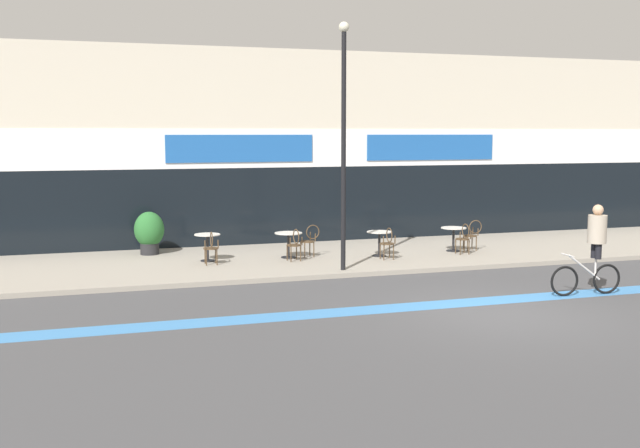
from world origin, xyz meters
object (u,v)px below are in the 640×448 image
at_px(bistro_table_3, 453,234).
at_px(cafe_chair_1_side, 310,238).
at_px(cafe_chair_0_near, 211,246).
at_px(cafe_chair_2_near, 388,241).
at_px(bistro_table_1, 288,240).
at_px(cyclist_0, 594,244).
at_px(cafe_chair_1_near, 295,243).
at_px(cafe_chair_3_side, 472,233).
at_px(bistro_table_2, 379,238).
at_px(lamp_post, 344,131).
at_px(bistro_table_0, 207,242).
at_px(cafe_chair_3_near, 464,237).
at_px(planter_pot, 149,232).

height_order(bistro_table_3, cafe_chair_1_side, cafe_chair_1_side).
distance_m(cafe_chair_0_near, cafe_chair_2_near, 4.82).
height_order(bistro_table_1, cafe_chair_0_near, cafe_chair_0_near).
distance_m(bistro_table_1, cyclist_0, 8.18).
distance_m(cafe_chair_1_near, cafe_chair_3_side, 5.58).
distance_m(bistro_table_2, cafe_chair_0_near, 4.78).
bearing_deg(lamp_post, bistro_table_2, 45.28).
xyz_separation_m(bistro_table_0, cafe_chair_3_near, (7.21, -1.10, -0.02)).
bearing_deg(bistro_table_0, cafe_chair_3_near, -8.65).
height_order(bistro_table_2, bistro_table_3, bistro_table_2).
xyz_separation_m(bistro_table_0, cafe_chair_2_near, (4.77, -1.27, -0.02)).
distance_m(cafe_chair_1_near, planter_pot, 4.39).
relative_size(bistro_table_3, cafe_chair_2_near, 0.82).
xyz_separation_m(bistro_table_0, bistro_table_1, (2.25, -0.13, -0.02)).
relative_size(bistro_table_0, bistro_table_1, 0.96).
bearing_deg(cafe_chair_3_side, bistro_table_1, -0.62).
bearing_deg(bistro_table_0, cafe_chair_1_side, -2.44).
height_order(cafe_chair_3_side, planter_pot, planter_pot).
height_order(cafe_chair_3_side, cyclist_0, cyclist_0).
bearing_deg(cafe_chair_2_near, bistro_table_1, 66.63).
xyz_separation_m(bistro_table_2, cyclist_0, (2.81, -5.67, 0.52)).
xyz_separation_m(bistro_table_1, bistro_table_3, (4.96, -0.34, -0.01)).
relative_size(cafe_chair_0_near, lamp_post, 0.15).
xyz_separation_m(cafe_chair_0_near, cafe_chair_1_side, (2.88, 0.50, 0.00)).
xyz_separation_m(bistro_table_1, planter_pot, (-3.65, 1.80, 0.14)).
relative_size(bistro_table_0, cafe_chair_0_near, 0.83).
bearing_deg(lamp_post, bistro_table_1, 110.65).
relative_size(bistro_table_2, bistro_table_3, 0.96).
distance_m(bistro_table_1, bistro_table_3, 4.97).
distance_m(cafe_chair_1_side, cafe_chair_2_near, 2.22).
bearing_deg(cafe_chair_1_side, cafe_chair_3_side, 169.06).
bearing_deg(cafe_chair_1_side, cafe_chair_0_near, 3.04).
distance_m(cafe_chair_1_near, cafe_chair_2_near, 2.57).
xyz_separation_m(cafe_chair_0_near, cafe_chair_3_near, (7.21, -0.47, 0.00)).
distance_m(bistro_table_2, planter_pot, 6.60).
bearing_deg(bistro_table_0, bistro_table_3, -3.73).
bearing_deg(cyclist_0, cafe_chair_1_near, -42.28).
bearing_deg(cafe_chair_2_near, cafe_chair_0_near, 83.22).
distance_m(bistro_table_1, lamp_post, 3.82).
bearing_deg(cafe_chair_3_side, cafe_chair_2_near, 17.54).
bearing_deg(cafe_chair_3_near, cafe_chair_0_near, 85.74).
distance_m(bistro_table_1, cafe_chair_0_near, 2.30).
relative_size(cafe_chair_1_near, lamp_post, 0.15).
distance_m(bistro_table_1, planter_pot, 4.07).
height_order(bistro_table_1, cafe_chair_3_side, cafe_chair_3_side).
distance_m(bistro_table_0, cyclist_0, 9.88).
distance_m(bistro_table_0, bistro_table_3, 7.22).
relative_size(cafe_chair_1_near, cyclist_0, 0.45).
bearing_deg(planter_pot, cyclist_0, -41.63).
bearing_deg(cyclist_0, lamp_post, -37.44).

